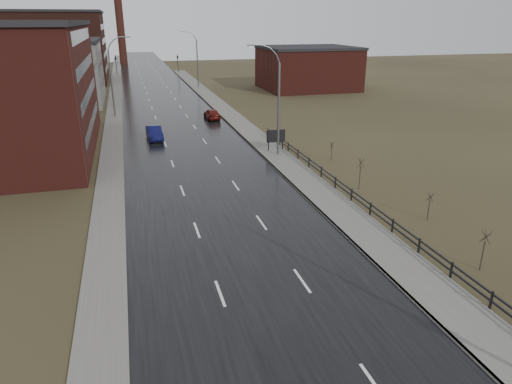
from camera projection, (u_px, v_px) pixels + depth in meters
road at (171, 117)px, 67.76m from camera, size 14.00×300.00×0.06m
sidewalk_right at (279, 158)px, 47.39m from camera, size 3.20×180.00×0.18m
curb_right at (265, 159)px, 47.01m from camera, size 0.16×180.00×0.18m
sidewalk_left at (114, 120)px, 65.68m from camera, size 2.40×260.00×0.12m
warehouse_mid at (52, 72)px, 77.58m from camera, size 16.32×20.40×10.50m
warehouse_far at (44, 47)px, 102.45m from camera, size 26.52×24.48×15.50m
building_right at (308, 68)px, 93.72m from camera, size 18.36×16.32×8.50m
smokestack at (119, 13)px, 141.83m from camera, size 2.70×2.70×30.70m
streetlight_right_mid at (276, 101)px, 46.24m from camera, size 3.36×0.28×11.35m
streetlight_left at (113, 77)px, 65.56m from camera, size 3.36×0.28×11.35m
streetlight_right_far at (196, 59)px, 94.87m from camera, size 3.36×0.28×11.35m
guardrail at (375, 211)px, 32.57m from camera, size 0.10×53.05×1.10m
shrub_c at (484, 250)px, 25.84m from camera, size 0.59×0.62×2.48m
shrub_d at (429, 206)px, 32.46m from camera, size 0.50×0.52×2.08m
shrub_e at (360, 173)px, 38.33m from camera, size 0.65×0.68×2.75m
shrub_f at (332, 151)px, 46.42m from camera, size 0.47×0.49×1.95m
billboard at (276, 137)px, 49.42m from camera, size 2.11×0.17×2.41m
traffic_light_left at (115, 57)px, 118.16m from camera, size 0.58×2.73×5.30m
traffic_light_right at (177, 55)px, 122.20m from camera, size 0.58×2.73×5.30m
car_near at (154, 134)px, 54.45m from camera, size 1.88×4.89×1.59m
car_far at (212, 114)px, 65.64m from camera, size 1.95×4.59×1.55m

